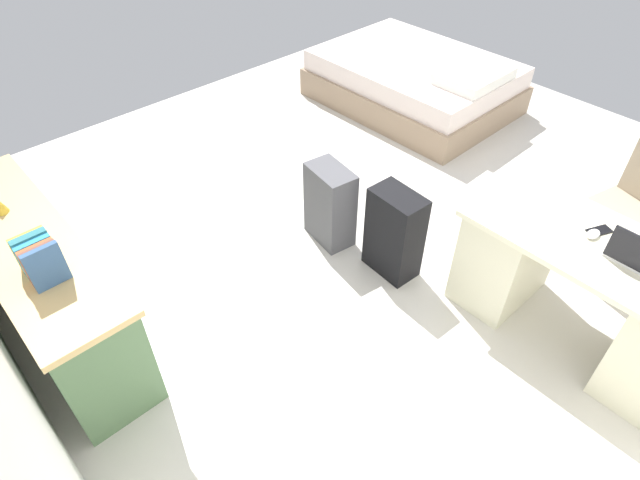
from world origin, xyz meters
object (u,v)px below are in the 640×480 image
(desk, at_px, (582,291))
(credenza, at_px, (46,285))
(suitcase_black, at_px, (394,233))
(computer_mouse, at_px, (593,234))
(bed, at_px, (414,82))
(cell_phone_by_mouse, at_px, (599,231))
(office_chair, at_px, (629,218))
(suitcase_spare_grey, at_px, (330,205))

(desk, xyz_separation_m, credenza, (2.14, 2.27, -0.01))
(suitcase_black, distance_m, computer_mouse, 1.18)
(bed, bearing_deg, suitcase_black, 126.67)
(suitcase_black, bearing_deg, bed, -50.18)
(credenza, height_order, cell_phone_by_mouse, credenza)
(bed, height_order, cell_phone_by_mouse, cell_phone_by_mouse)
(office_chair, height_order, bed, office_chair)
(computer_mouse, xyz_separation_m, cell_phone_by_mouse, (-0.01, -0.06, -0.01))
(desk, bearing_deg, office_chair, -82.97)
(office_chair, relative_size, bed, 0.49)
(desk, relative_size, suitcase_spare_grey, 2.39)
(credenza, relative_size, cell_phone_by_mouse, 13.24)
(suitcase_spare_grey, distance_m, cell_phone_by_mouse, 1.71)
(suitcase_black, relative_size, cell_phone_by_mouse, 4.70)
(desk, xyz_separation_m, office_chair, (0.10, -0.80, 0.04))
(desk, distance_m, suitcase_spare_grey, 1.70)
(computer_mouse, bearing_deg, bed, -32.21)
(credenza, bearing_deg, suitcase_black, -118.47)
(suitcase_spare_grey, bearing_deg, suitcase_black, -161.91)
(bed, bearing_deg, cell_phone_by_mouse, 148.83)
(office_chair, xyz_separation_m, suitcase_black, (1.01, 1.16, -0.10))
(office_chair, relative_size, suitcase_black, 1.47)
(desk, relative_size, computer_mouse, 14.41)
(suitcase_spare_grey, distance_m, computer_mouse, 1.69)
(office_chair, relative_size, computer_mouse, 9.40)
(desk, relative_size, bed, 0.75)
(suitcase_spare_grey, bearing_deg, computer_mouse, -154.18)
(suitcase_black, height_order, computer_mouse, computer_mouse)
(computer_mouse, relative_size, cell_phone_by_mouse, 0.74)
(suitcase_spare_grey, bearing_deg, desk, -156.10)
(desk, relative_size, office_chair, 1.53)
(bed, xyz_separation_m, suitcase_spare_grey, (-0.95, 2.07, 0.06))
(office_chair, bearing_deg, desk, 97.03)
(credenza, distance_m, suitcase_black, 2.16)
(desk, xyz_separation_m, bed, (2.59, -1.61, -0.14))
(computer_mouse, bearing_deg, cell_phone_by_mouse, -95.30)
(bed, distance_m, suitcase_spare_grey, 2.28)
(office_chair, distance_m, computer_mouse, 0.83)
(suitcase_spare_grey, bearing_deg, credenza, 82.81)
(cell_phone_by_mouse, bearing_deg, suitcase_black, 47.33)
(bed, xyz_separation_m, suitcase_black, (-1.47, 1.98, 0.08))
(suitcase_spare_grey, height_order, cell_phone_by_mouse, cell_phone_by_mouse)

